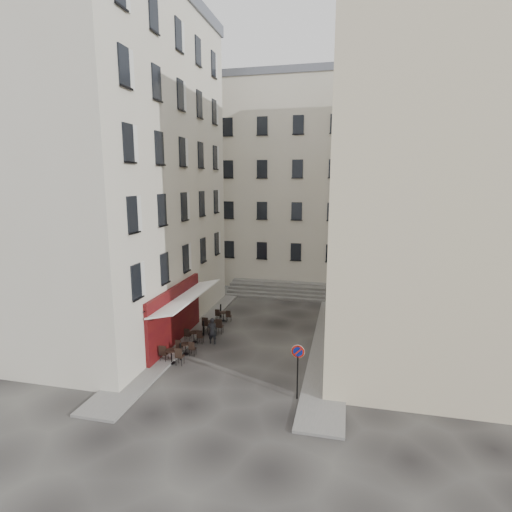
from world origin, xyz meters
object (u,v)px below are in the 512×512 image
(no_parking_sign, at_px, (298,361))
(bistro_table_a, at_px, (172,355))
(bistro_table_b, at_px, (186,348))
(pedestrian, at_px, (212,331))

(no_parking_sign, height_order, bistro_table_a, no_parking_sign)
(bistro_table_a, distance_m, bistro_table_b, 1.24)
(no_parking_sign, bearing_deg, pedestrian, 143.59)
(bistro_table_a, xyz_separation_m, pedestrian, (1.21, 3.02, 0.31))
(no_parking_sign, distance_m, pedestrian, 7.61)
(no_parking_sign, xyz_separation_m, bistro_table_a, (-6.89, 1.95, -1.30))
(no_parking_sign, xyz_separation_m, pedestrian, (-5.68, 4.97, -0.99))
(no_parking_sign, relative_size, pedestrian, 1.59)
(no_parking_sign, relative_size, bistro_table_b, 2.17)
(bistro_table_a, bearing_deg, pedestrian, 68.09)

